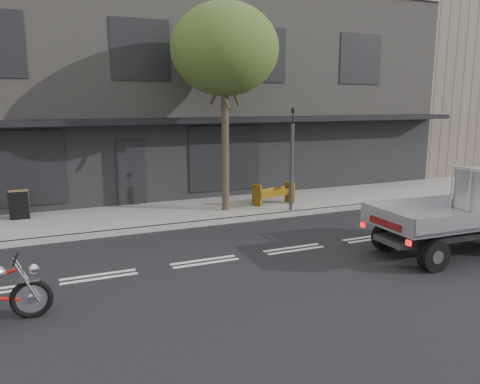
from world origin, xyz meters
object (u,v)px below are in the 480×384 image
object	(u,v)px
street_tree	(225,50)
traffic_light_pole	(292,165)
sandwich_board	(19,206)
construction_barrier	(276,194)

from	to	relation	value
street_tree	traffic_light_pole	bearing A→B (deg)	-23.03
street_tree	sandwich_board	world-z (taller)	street_tree
street_tree	traffic_light_pole	distance (m)	4.23
street_tree	construction_barrier	size ratio (longest dim) A/B	4.83
street_tree	sandwich_board	bearing A→B (deg)	169.28
street_tree	traffic_light_pole	xyz separation A→B (m)	(2.00, -0.85, -3.63)
construction_barrier	sandwich_board	world-z (taller)	sandwich_board
street_tree	construction_barrier	xyz separation A→B (m)	(1.86, -0.06, -4.74)
construction_barrier	sandwich_board	xyz separation A→B (m)	(-8.12, 1.25, 0.05)
street_tree	sandwich_board	xyz separation A→B (m)	(-6.26, 1.18, -4.68)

